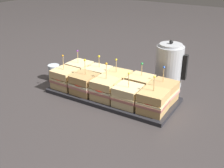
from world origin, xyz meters
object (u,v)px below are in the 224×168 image
object	(u,v)px
serving_platter	(112,95)
sandwich_front_right	(128,96)
sandwich_back_left	(99,76)
sandwich_front_far_left	(65,78)
sandwich_back_center	(118,80)
sandwich_back_far_left	(80,71)
sandwich_back_right	(140,86)
sandwich_front_left	(84,84)
sandwich_front_center	(105,89)
kettle_steel	(169,65)
drinking_glass	(54,72)
sandwich_front_far_right	(153,102)
sandwich_back_far_right	(163,92)

from	to	relation	value
serving_platter	sandwich_front_right	world-z (taller)	sandwich_front_right
serving_platter	sandwich_back_left	size ratio (longest dim) A/B	4.02
sandwich_front_far_left	sandwich_back_center	distance (m)	0.27
sandwich_back_far_left	sandwich_back_right	bearing A→B (deg)	-0.05
serving_platter	sandwich_front_left	bearing A→B (deg)	-152.24
sandwich_front_center	sandwich_back_far_left	bearing A→B (deg)	153.69
sandwich_front_center	sandwich_back_center	world-z (taller)	sandwich_front_center
sandwich_front_far_left	sandwich_front_center	bearing A→B (deg)	0.27
sandwich_back_far_left	sandwich_back_left	xyz separation A→B (m)	(0.12, 0.00, -0.00)
sandwich_front_far_left	kettle_steel	distance (m)	0.54
serving_platter	sandwich_back_right	bearing A→B (deg)	25.77
sandwich_back_far_left	sandwich_front_right	bearing A→B (deg)	-18.48
sandwich_back_left	drinking_glass	size ratio (longest dim) A/B	1.81
drinking_glass	sandwich_back_right	bearing A→B (deg)	5.14
sandwich_back_right	sandwich_front_far_left	bearing A→B (deg)	-161.85
kettle_steel	drinking_glass	distance (m)	0.63
sandwich_back_right	kettle_steel	size ratio (longest dim) A/B	0.65
serving_platter	sandwich_front_far_right	size ratio (longest dim) A/B	3.80
sandwich_front_left	sandwich_back_right	xyz separation A→B (m)	(0.24, 0.12, -0.00)
sandwich_back_far_right	drinking_glass	distance (m)	0.63
sandwich_back_far_left	kettle_steel	bearing A→B (deg)	26.40
sandwich_back_center	kettle_steel	distance (m)	0.28
sandwich_front_right	sandwich_front_far_right	size ratio (longest dim) A/B	0.98
sandwich_front_right	serving_platter	bearing A→B (deg)	153.05
sandwich_front_far_right	drinking_glass	size ratio (longest dim) A/B	1.91
sandwich_front_right	sandwich_back_far_left	xyz separation A→B (m)	(-0.36, 0.12, 0.00)
sandwich_front_far_right	sandwich_back_center	xyz separation A→B (m)	(-0.24, 0.12, -0.00)
sandwich_back_right	sandwich_back_far_left	bearing A→B (deg)	179.95
sandwich_front_far_left	drinking_glass	distance (m)	0.16
sandwich_front_far_left	sandwich_front_center	size ratio (longest dim) A/B	0.98
sandwich_front_right	sandwich_back_far_right	bearing A→B (deg)	44.99
sandwich_front_far_left	sandwich_back_center	xyz separation A→B (m)	(0.24, 0.12, -0.00)
sandwich_front_far_right	kettle_steel	size ratio (longest dim) A/B	0.66
sandwich_back_far_left	sandwich_back_center	bearing A→B (deg)	0.19
sandwich_back_left	sandwich_back_center	xyz separation A→B (m)	(0.12, -0.00, -0.00)
sandwich_back_center	sandwich_front_left	bearing A→B (deg)	-133.60
sandwich_back_right	sandwich_front_center	bearing A→B (deg)	-136.32
sandwich_back_center	sandwich_front_far_left	bearing A→B (deg)	-153.33
kettle_steel	sandwich_back_right	bearing A→B (deg)	-106.43
sandwich_front_far_right	kettle_steel	xyz separation A→B (m)	(-0.06, 0.33, 0.05)
sandwich_front_far_right	sandwich_back_right	bearing A→B (deg)	134.89
sandwich_front_far_right	drinking_glass	distance (m)	0.63
kettle_steel	sandwich_back_left	bearing A→B (deg)	-145.32
sandwich_front_right	sandwich_back_right	xyz separation A→B (m)	(0.00, 0.12, 0.00)
kettle_steel	sandwich_front_far_right	bearing A→B (deg)	-80.50
sandwich_back_far_left	drinking_glass	size ratio (longest dim) A/B	1.93
sandwich_front_far_left	drinking_glass	xyz separation A→B (m)	(-0.14, 0.07, -0.02)
sandwich_back_far_left	sandwich_back_far_right	distance (m)	0.48
sandwich_back_left	sandwich_back_center	world-z (taller)	sandwich_back_center
sandwich_front_far_left	sandwich_front_left	bearing A→B (deg)	-1.07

